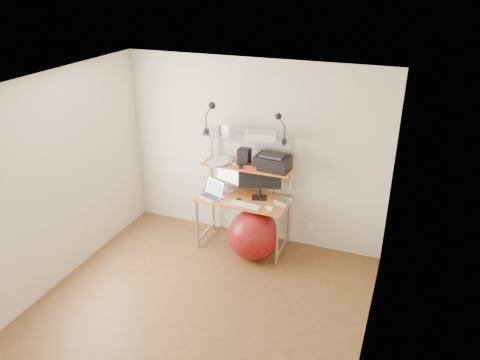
# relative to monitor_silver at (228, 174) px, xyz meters

# --- Properties ---
(room) EXTENTS (3.60, 3.60, 3.60)m
(room) POSITION_rel_monitor_silver_xyz_m (0.27, -1.58, 0.27)
(room) COLOR brown
(room) RESTS_ON ground
(computer_desk) EXTENTS (1.20, 0.60, 1.57)m
(computer_desk) POSITION_rel_monitor_silver_xyz_m (0.27, -0.08, -0.03)
(computer_desk) COLOR orange
(computer_desk) RESTS_ON ground
(desktop) EXTENTS (1.20, 0.60, 0.00)m
(desktop) POSITION_rel_monitor_silver_xyz_m (0.27, -0.14, -0.24)
(desktop) COLOR orange
(desktop) RESTS_ON computer_desk
(mid_shelf) EXTENTS (1.18, 0.34, 0.00)m
(mid_shelf) POSITION_rel_monitor_silver_xyz_m (0.27, -0.01, 0.17)
(mid_shelf) COLOR orange
(mid_shelf) RESTS_ON computer_desk
(top_shelf) EXTENTS (1.18, 0.34, 0.00)m
(top_shelf) POSITION_rel_monitor_silver_xyz_m (0.27, -0.01, 0.57)
(top_shelf) COLOR #AAA9AE
(top_shelf) RESTS_ON computer_desk
(floor) EXTENTS (3.60, 3.60, 0.00)m
(floor) POSITION_rel_monitor_silver_xyz_m (0.27, -1.58, -0.98)
(floor) COLOR brown
(floor) RESTS_ON ground
(wall_outlet) EXTENTS (0.08, 0.01, 0.12)m
(wall_outlet) POSITION_rel_monitor_silver_xyz_m (1.12, 0.21, -0.68)
(wall_outlet) COLOR white
(wall_outlet) RESTS_ON room
(monitor_silver) EXTENTS (0.40, 0.20, 0.46)m
(monitor_silver) POSITION_rel_monitor_silver_xyz_m (0.00, 0.00, 0.00)
(monitor_silver) COLOR #A8A8AC
(monitor_silver) RESTS_ON desktop
(monitor_black) EXTENTS (0.54, 0.22, 0.55)m
(monitor_black) POSITION_rel_monitor_silver_xyz_m (0.48, -0.06, 0.03)
(monitor_black) COLOR black
(monitor_black) RESTS_ON desktop
(laptop) EXTENTS (0.37, 0.34, 0.27)m
(laptop) POSITION_rel_monitor_silver_xyz_m (-0.12, -0.24, -0.20)
(laptop) COLOR silver
(laptop) RESTS_ON desktop
(keyboard) EXTENTS (0.41, 0.16, 0.01)m
(keyboard) POSITION_rel_monitor_silver_xyz_m (0.38, -0.33, -0.24)
(keyboard) COLOR white
(keyboard) RESTS_ON desktop
(mouse) EXTENTS (0.10, 0.08, 0.03)m
(mouse) POSITION_rel_monitor_silver_xyz_m (0.69, -0.30, -0.23)
(mouse) COLOR white
(mouse) RESTS_ON desktop
(mac_mini) EXTENTS (0.24, 0.24, 0.04)m
(mac_mini) POSITION_rel_monitor_silver_xyz_m (0.81, -0.06, -0.23)
(mac_mini) COLOR silver
(mac_mini) RESTS_ON desktop
(phone) EXTENTS (0.08, 0.12, 0.01)m
(phone) POSITION_rel_monitor_silver_xyz_m (0.24, -0.25, -0.24)
(phone) COLOR black
(phone) RESTS_ON desktop
(printer) EXTENTS (0.46, 0.33, 0.21)m
(printer) POSITION_rel_monitor_silver_xyz_m (0.62, -0.00, 0.26)
(printer) COLOR black
(printer) RESTS_ON mid_shelf
(nas_cube) EXTENTS (0.15, 0.15, 0.22)m
(nas_cube) POSITION_rel_monitor_silver_xyz_m (0.24, -0.00, 0.28)
(nas_cube) COLOR black
(nas_cube) RESTS_ON mid_shelf
(red_box) EXTENTS (0.21, 0.17, 0.05)m
(red_box) POSITION_rel_monitor_silver_xyz_m (0.37, -0.10, 0.19)
(red_box) COLOR red
(red_box) RESTS_ON mid_shelf
(scanner) EXTENTS (0.43, 0.34, 0.10)m
(scanner) POSITION_rel_monitor_silver_xyz_m (0.46, -0.03, 0.61)
(scanner) COLOR white
(scanner) RESTS_ON top_shelf
(box_white) EXTENTS (0.14, 0.13, 0.14)m
(box_white) POSITION_rel_monitor_silver_xyz_m (0.02, -0.04, 0.64)
(box_white) COLOR white
(box_white) RESTS_ON top_shelf
(box_grey) EXTENTS (0.10, 0.10, 0.10)m
(box_grey) POSITION_rel_monitor_silver_xyz_m (-0.04, -0.01, 0.62)
(box_grey) COLOR #2D2D2F
(box_grey) RESTS_ON top_shelf
(clip_lamp_left) EXTENTS (0.17, 0.09, 0.42)m
(clip_lamp_left) POSITION_rel_monitor_silver_xyz_m (-0.19, -0.08, 0.87)
(clip_lamp_left) COLOR black
(clip_lamp_left) RESTS_ON top_shelf
(clip_lamp_right) EXTENTS (0.15, 0.08, 0.37)m
(clip_lamp_right) POSITION_rel_monitor_silver_xyz_m (0.72, -0.08, 0.84)
(clip_lamp_right) COLOR black
(clip_lamp_right) RESTS_ON top_shelf
(exercise_ball) EXTENTS (0.67, 0.67, 0.67)m
(exercise_ball) POSITION_rel_monitor_silver_xyz_m (0.50, -0.34, -0.65)
(exercise_ball) COLOR maroon
(exercise_ball) RESTS_ON floor
(paper_stack) EXTENTS (0.33, 0.41, 0.02)m
(paper_stack) POSITION_rel_monitor_silver_xyz_m (-0.11, -0.01, 0.18)
(paper_stack) COLOR white
(paper_stack) RESTS_ON mid_shelf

